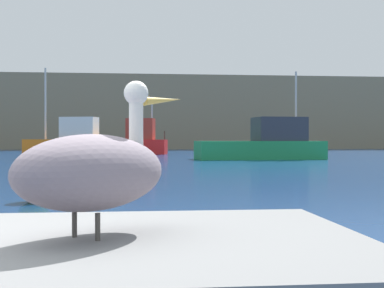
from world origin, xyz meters
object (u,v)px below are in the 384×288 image
at_px(pelican, 94,170).
at_px(fishing_boat_green, 266,144).
at_px(mooring_buoy, 34,187).
at_px(fishing_boat_red, 134,141).
at_px(fishing_boat_orange, 74,144).

distance_m(pelican, fishing_boat_green, 30.52).
distance_m(fishing_boat_green, mooring_buoy, 23.97).
height_order(pelican, fishing_boat_red, fishing_boat_red).
xyz_separation_m(fishing_boat_red, fishing_boat_orange, (-3.70, -10.51, -0.12)).
xyz_separation_m(fishing_boat_green, fishing_boat_orange, (-11.66, 1.86, -0.03)).
bearing_deg(fishing_boat_red, mooring_buoy, -81.73).
relative_size(pelican, fishing_boat_red, 0.21).
relative_size(pelican, fishing_boat_orange, 0.20).
distance_m(fishing_boat_red, mooring_buoy, 34.25).
bearing_deg(fishing_boat_red, fishing_boat_orange, -97.88).
height_order(fishing_boat_green, fishing_boat_red, fishing_boat_green).
relative_size(fishing_boat_red, fishing_boat_orange, 0.99).
xyz_separation_m(fishing_boat_orange, mooring_buoy, (1.76, -23.68, -0.63)).
bearing_deg(fishing_boat_green, pelican, -109.62).
distance_m(pelican, mooring_buoy, 7.80).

